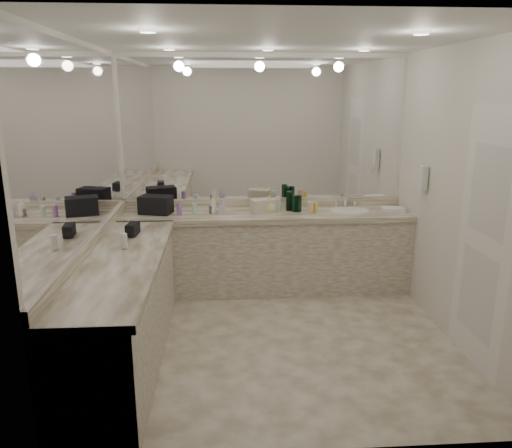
{
  "coord_description": "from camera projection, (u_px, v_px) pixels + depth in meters",
  "views": [
    {
      "loc": [
        -0.46,
        -4.14,
        2.18
      ],
      "look_at": [
        -0.15,
        0.4,
        0.98
      ],
      "focal_mm": 35.0,
      "sensor_mm": 36.0,
      "label": 1
    }
  ],
  "objects": [
    {
      "name": "mirror_back",
      "position": [
        263.0,
        130.0,
        5.56
      ],
      "size": [
        3.12,
        0.01,
        1.55
      ],
      "primitive_type": "cube",
      "color": "white",
      "rests_on": "wall_back"
    },
    {
      "name": "door",
      "position": [
        483.0,
        241.0,
        3.93
      ],
      "size": [
        0.02,
        0.82,
        2.1
      ],
      "primitive_type": "cube",
      "color": "white",
      "rests_on": "wall_right"
    },
    {
      "name": "amenity_bottle_6",
      "position": [
        211.0,
        210.0,
        5.45
      ],
      "size": [
        0.04,
        0.04,
        0.08
      ],
      "primitive_type": "cylinder",
      "color": "#3F3F4C",
      "rests_on": "vanity_back_top"
    },
    {
      "name": "lotion_left",
      "position": [
        124.0,
        242.0,
        4.21
      ],
      "size": [
        0.05,
        0.05,
        0.13
      ],
      "primitive_type": "cylinder",
      "color": "white",
      "rests_on": "vanity_left_top"
    },
    {
      "name": "soap_bottle_a",
      "position": [
        213.0,
        205.0,
        5.45
      ],
      "size": [
        0.1,
        0.1,
        0.19
      ],
      "primitive_type": "imported",
      "rotation": [
        0.0,
        0.0,
        0.39
      ],
      "color": "white",
      "rests_on": "vanity_back_top"
    },
    {
      "name": "amenity_bottle_1",
      "position": [
        265.0,
        207.0,
        5.63
      ],
      "size": [
        0.05,
        0.05,
        0.07
      ],
      "primitive_type": "cylinder",
      "color": "white",
      "rests_on": "vanity_back_top"
    },
    {
      "name": "amenity_bottle_2",
      "position": [
        266.0,
        209.0,
        5.51
      ],
      "size": [
        0.05,
        0.05,
        0.06
      ],
      "primitive_type": "cylinder",
      "color": "#E57F66",
      "rests_on": "vanity_back_top"
    },
    {
      "name": "green_bottle_3",
      "position": [
        290.0,
        201.0,
        5.64
      ],
      "size": [
        0.07,
        0.07,
        0.19
      ],
      "primitive_type": "cylinder",
      "color": "#104429",
      "rests_on": "vanity_back_top"
    },
    {
      "name": "soap_bottle_b",
      "position": [
        222.0,
        207.0,
        5.41
      ],
      "size": [
        0.08,
        0.08,
        0.16
      ],
      "primitive_type": "imported",
      "rotation": [
        0.0,
        0.0,
        0.05
      ],
      "color": "#BBB3D2",
      "rests_on": "vanity_back_top"
    },
    {
      "name": "amenity_bottle_7",
      "position": [
        194.0,
        208.0,
        5.47
      ],
      "size": [
        0.06,
        0.06,
        0.1
      ],
      "primitive_type": "cylinder",
      "color": "silver",
      "rests_on": "vanity_back_top"
    },
    {
      "name": "amenity_bottle_4",
      "position": [
        311.0,
        207.0,
        5.46
      ],
      "size": [
        0.07,
        0.07,
        0.12
      ],
      "primitive_type": "cylinder",
      "color": "#E0B28C",
      "rests_on": "vanity_back_top"
    },
    {
      "name": "wall_back",
      "position": [
        263.0,
        172.0,
        5.7
      ],
      "size": [
        3.2,
        0.02,
        2.6
      ],
      "primitive_type": "cube",
      "color": "silver",
      "rests_on": "floor"
    },
    {
      "name": "ceiling",
      "position": [
        279.0,
        38.0,
        3.92
      ],
      "size": [
        3.2,
        3.2,
        0.0
      ],
      "primitive_type": "plane",
      "color": "white",
      "rests_on": "floor"
    },
    {
      "name": "black_toiletry_bag",
      "position": [
        156.0,
        205.0,
        5.43
      ],
      "size": [
        0.38,
        0.29,
        0.19
      ],
      "primitive_type": "cube",
      "rotation": [
        0.0,
        0.0,
        -0.27
      ],
      "color": "black",
      "rests_on": "vanity_back_top"
    },
    {
      "name": "vanity_left_base",
      "position": [
        123.0,
        314.0,
        4.1
      ],
      "size": [
        0.6,
        2.4,
        0.84
      ],
      "primitive_type": "cube",
      "color": "beige",
      "rests_on": "floor"
    },
    {
      "name": "backsplash_left",
      "position": [
        92.0,
        242.0,
        4.24
      ],
      "size": [
        0.04,
        3.0,
        0.1
      ],
      "primitive_type": "cube",
      "color": "beige",
      "rests_on": "vanity_left_top"
    },
    {
      "name": "cream_cosmetic_case",
      "position": [
        263.0,
        206.0,
        5.49
      ],
      "size": [
        0.29,
        0.23,
        0.15
      ],
      "primitive_type": "cube",
      "rotation": [
        0.0,
        0.0,
        0.31
      ],
      "color": "beige",
      "rests_on": "vanity_back_top"
    },
    {
      "name": "backsplash_back",
      "position": [
        263.0,
        202.0,
        5.77
      ],
      "size": [
        3.2,
        0.04,
        0.1
      ],
      "primitive_type": "cube",
      "color": "beige",
      "rests_on": "vanity_back_top"
    },
    {
      "name": "soap_bottle_c",
      "position": [
        269.0,
        204.0,
        5.49
      ],
      "size": [
        0.15,
        0.15,
        0.19
      ],
      "primitive_type": "imported",
      "rotation": [
        0.0,
        0.0,
        0.06
      ],
      "color": "#EAE57A",
      "rests_on": "vanity_back_top"
    },
    {
      "name": "vanity_back_top",
      "position": [
        265.0,
        215.0,
        5.51
      ],
      "size": [
        3.2,
        0.64,
        0.06
      ],
      "primitive_type": "cube",
      "color": "beige",
      "rests_on": "vanity_back_base"
    },
    {
      "name": "wall_right",
      "position": [
        459.0,
        197.0,
        4.35
      ],
      "size": [
        0.02,
        3.0,
        2.6
      ],
      "primitive_type": "cube",
      "color": "silver",
      "rests_on": "floor"
    },
    {
      "name": "green_bottle_1",
      "position": [
        298.0,
        203.0,
        5.52
      ],
      "size": [
        0.07,
        0.07,
        0.18
      ],
      "primitive_type": "cylinder",
      "color": "#104429",
      "rests_on": "vanity_back_top"
    },
    {
      "name": "amenity_bottle_0",
      "position": [
        179.0,
        209.0,
        5.37
      ],
      "size": [
        0.05,
        0.05,
        0.13
      ],
      "primitive_type": "cylinder",
      "color": "#9966B2",
      "rests_on": "vanity_back_top"
    },
    {
      "name": "green_bottle_2",
      "position": [
        289.0,
        201.0,
        5.56
      ],
      "size": [
        0.07,
        0.07,
        0.22
      ],
      "primitive_type": "cylinder",
      "color": "#104429",
      "rests_on": "vanity_back_top"
    },
    {
      "name": "vanity_left_top",
      "position": [
        120.0,
        262.0,
        3.99
      ],
      "size": [
        0.64,
        2.42,
        0.06
      ],
      "primitive_type": "cube",
      "color": "beige",
      "rests_on": "vanity_left_base"
    },
    {
      "name": "amenity_bottle_3",
      "position": [
        278.0,
        205.0,
        5.54
      ],
      "size": [
        0.05,
        0.05,
        0.14
      ],
      "primitive_type": "cylinder",
      "color": "silver",
      "rests_on": "vanity_back_top"
    },
    {
      "name": "mirror_left",
      "position": [
        82.0,
        145.0,
        4.02
      ],
      "size": [
        0.01,
        2.92,
        1.55
      ],
      "primitive_type": "cube",
      "color": "white",
      "rests_on": "wall_left"
    },
    {
      "name": "vanity_back_base",
      "position": [
        265.0,
        254.0,
        5.63
      ],
      "size": [
        3.2,
        0.6,
        0.84
      ],
      "primitive_type": "cube",
      "color": "beige",
      "rests_on": "floor"
    },
    {
      "name": "hand_towel",
      "position": [
        393.0,
        209.0,
        5.56
      ],
      "size": [
        0.28,
        0.21,
        0.04
      ],
      "primitive_type": "cube",
      "rotation": [
        0.0,
        0.0,
        -0.17
      ],
      "color": "white",
      "rests_on": "vanity_back_top"
    },
    {
      "name": "wall_phone",
      "position": [
        423.0,
        178.0,
        5.01
      ],
      "size": [
        0.06,
        0.1,
        0.24
      ],
      "primitive_type": "cube",
      "color": "white",
      "rests_on": "wall_right"
    },
    {
      "name": "amenity_bottle_5",
      "position": [
        316.0,
        207.0,
        5.49
      ],
      "size": [
        0.04,
        0.04,
        0.11
      ],
      "primitive_type": "cylinder",
      "color": "#F2D84C",
      "rests_on": "vanity_back_top"
    },
    {
      "name": "sink",
      "position": [
        349.0,
        211.0,
        5.57
      ],
      "size": [
        0.44,
        0.44,
        0.03
      ],
      "primitive_type": "cylinder",
      "color": "white",
      "rests_on": "vanity_back_top"
    },
    {
      "name": "wall_left",
      "position": [
        86.0,
        202.0,
        4.14
      ],
      "size": [
        0.02,
        3.0,
        2.6
      ],
      "primitive_type": "cube",
      "color": "silver",
      "rests_on": "floor"
    },
    {
      "name": "floor",
      "position": [
        276.0,
        338.0,
        4.58
      ],
      "size": [
        3.2,
        3.2,
        0.0
      ],
      "primitive_type": "plane",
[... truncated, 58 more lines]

